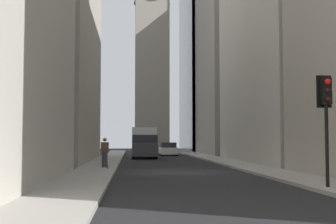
{
  "coord_description": "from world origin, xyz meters",
  "views": [
    {
      "loc": [
        -24.32,
        2.56,
        1.7
      ],
      "look_at": [
        16.6,
        -0.65,
        4.17
      ],
      "focal_mm": 49.48,
      "sensor_mm": 36.0,
      "label": 1
    }
  ],
  "objects_px": {
    "sedan_white": "(168,149)",
    "discarded_bottle": "(108,167)",
    "delivery_truck": "(144,142)",
    "pedestrian": "(105,151)",
    "traffic_light_foreground": "(326,104)"
  },
  "relations": [
    {
      "from": "delivery_truck",
      "to": "traffic_light_foreground",
      "type": "relative_size",
      "value": 1.73
    },
    {
      "from": "sedan_white",
      "to": "pedestrian",
      "type": "height_order",
      "value": "pedestrian"
    },
    {
      "from": "traffic_light_foreground",
      "to": "pedestrian",
      "type": "height_order",
      "value": "traffic_light_foreground"
    },
    {
      "from": "delivery_truck",
      "to": "traffic_light_foreground",
      "type": "bearing_deg",
      "value": -169.35
    },
    {
      "from": "sedan_white",
      "to": "pedestrian",
      "type": "relative_size",
      "value": 2.55
    },
    {
      "from": "delivery_truck",
      "to": "pedestrian",
      "type": "height_order",
      "value": "delivery_truck"
    },
    {
      "from": "pedestrian",
      "to": "discarded_bottle",
      "type": "bearing_deg",
      "value": -169.8
    },
    {
      "from": "discarded_bottle",
      "to": "traffic_light_foreground",
      "type": "bearing_deg",
      "value": -142.8
    },
    {
      "from": "delivery_truck",
      "to": "pedestrian",
      "type": "relative_size",
      "value": 3.84
    },
    {
      "from": "sedan_white",
      "to": "pedestrian",
      "type": "distance_m",
      "value": 24.19
    },
    {
      "from": "sedan_white",
      "to": "traffic_light_foreground",
      "type": "distance_m",
      "value": 35.3
    },
    {
      "from": "sedan_white",
      "to": "discarded_bottle",
      "type": "relative_size",
      "value": 15.93
    },
    {
      "from": "pedestrian",
      "to": "discarded_bottle",
      "type": "height_order",
      "value": "pedestrian"
    },
    {
      "from": "delivery_truck",
      "to": "discarded_bottle",
      "type": "height_order",
      "value": "delivery_truck"
    },
    {
      "from": "delivery_truck",
      "to": "pedestrian",
      "type": "distance_m",
      "value": 16.99
    }
  ]
}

